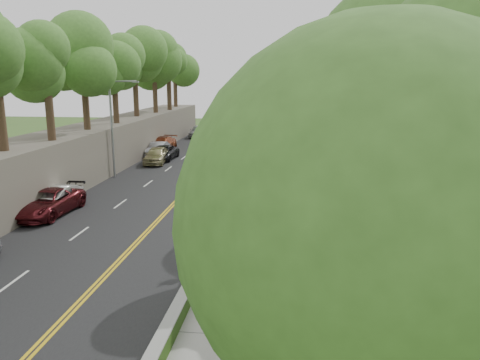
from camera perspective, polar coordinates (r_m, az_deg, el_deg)
The scene contains 25 objects.
ground at distance 24.34m, azimuth -3.37°, elevation -7.26°, with size 140.00×140.00×0.00m, color #33511E.
road at distance 39.58m, azimuth -7.34°, elevation 0.45°, with size 11.20×66.00×0.04m, color black.
sidewalk at distance 38.46m, azimuth 4.24°, elevation 0.17°, with size 4.20×66.00×0.05m, color gray.
jersey_barrier at distance 38.56m, azimuth 0.83°, elevation 0.65°, with size 0.42×66.00×0.60m, color #62CA1A.
rock_embankment at distance 41.91m, azimuth -18.25°, elevation 3.34°, with size 5.00×66.00×4.00m, color #595147.
chainlink_fence at distance 38.24m, azimuth 7.41°, elevation 1.52°, with size 0.04×66.00×2.00m, color slate.
trees_embankment at distance 41.29m, azimuth -18.43°, elevation 15.06°, with size 6.40×66.00×13.00m, color #4C8530, non-canonical shape.
trees_fenceside at distance 37.68m, azimuth 11.30°, elevation 10.42°, with size 7.00×66.00×14.00m, color #4C822F, non-canonical shape.
streetlight at distance 39.48m, azimuth -15.08°, elevation 6.88°, with size 2.52×0.22×8.00m.
signpost at distance 20.73m, azimuth -2.01°, elevation -5.09°, with size 0.62×0.09×3.10m.
construction_barrel at distance 45.50m, azimuth 5.28°, elevation 2.64°, with size 0.50×0.50×0.81m, color orange.
concrete_block at distance 23.64m, azimuth 6.92°, elevation -6.72°, with size 1.29×0.96×0.86m, color gray.
car_1 at distance 31.22m, azimuth -21.60°, elevation -2.16°, with size 1.59×4.57×1.50m, color white.
car_2 at distance 30.40m, azimuth -22.45°, elevation -2.58°, with size 2.55×5.53×1.54m, color #541418.
car_3 at distance 31.52m, azimuth -21.32°, elevation -2.13°, with size 1.92×4.73×1.37m, color black.
car_4 at distance 45.58m, azimuth -10.12°, elevation 3.00°, with size 1.89×4.71×1.60m, color tan.
car_5 at distance 49.79m, azimuth -10.00°, elevation 3.72°, with size 1.55×4.43×1.46m, color #A7A9AD.
car_6 at distance 47.59m, azimuth -9.39°, elevation 3.29°, with size 2.31×5.00×1.39m, color black.
car_7 at distance 52.77m, azimuth -9.59°, elevation 4.30°, with size 2.25×5.53×1.61m, color #964627.
car_8 at distance 64.71m, azimuth -5.08°, elevation 5.95°, with size 1.98×4.93×1.68m, color #B2B2B6.
painter_0 at distance 31.55m, azimuth 1.13°, elevation -1.08°, with size 0.74×0.48×1.52m, color #BCBD13.
painter_1 at distance 28.49m, azimuth 1.17°, elevation -2.54°, with size 0.57×0.37×1.56m, color beige.
painter_2 at distance 26.34m, azimuth 0.71°, elevation -3.54°, with size 0.87×0.68×1.79m, color black.
painter_3 at distance 31.82m, azimuth 0.49°, elevation -0.93°, with size 1.00×0.58×1.55m, color brown.
person_far at distance 39.28m, azimuth 6.73°, elevation 1.55°, with size 0.89×0.37×1.52m, color black.
Camera 1 is at (4.04, -22.55, 8.23)m, focal length 35.00 mm.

